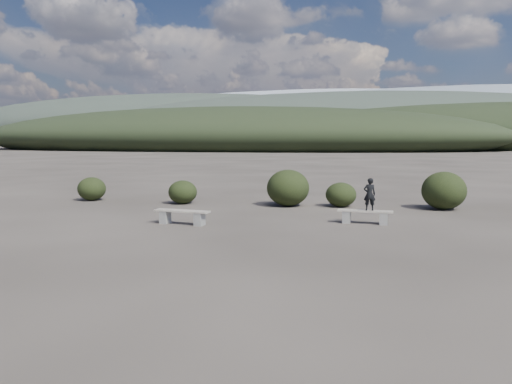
# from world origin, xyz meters

# --- Properties ---
(ground) EXTENTS (1200.00, 1200.00, 0.00)m
(ground) POSITION_xyz_m (0.00, 0.00, 0.00)
(ground) COLOR #302A25
(ground) RESTS_ON ground
(bench_left) EXTENTS (1.72, 0.57, 0.42)m
(bench_left) POSITION_xyz_m (-3.03, 4.33, 0.26)
(bench_left) COLOR slate
(bench_left) RESTS_ON ground
(bench_right) EXTENTS (1.63, 0.44, 0.40)m
(bench_right) POSITION_xyz_m (2.20, 5.55, 0.24)
(bench_right) COLOR slate
(bench_right) RESTS_ON ground
(seated_person) EXTENTS (0.38, 0.28, 0.96)m
(seated_person) POSITION_xyz_m (2.32, 5.55, 0.88)
(seated_person) COLOR black
(seated_person) RESTS_ON bench_right
(shrub_a) EXTENTS (1.10, 1.10, 0.90)m
(shrub_a) POSITION_xyz_m (-4.62, 8.68, 0.45)
(shrub_a) COLOR black
(shrub_a) RESTS_ON ground
(shrub_b) EXTENTS (1.58, 1.58, 1.35)m
(shrub_b) POSITION_xyz_m (-0.58, 8.90, 0.68)
(shrub_b) COLOR black
(shrub_b) RESTS_ON ground
(shrub_c) EXTENTS (1.12, 1.12, 0.90)m
(shrub_c) POSITION_xyz_m (1.35, 9.07, 0.45)
(shrub_c) COLOR black
(shrub_c) RESTS_ON ground
(shrub_d) EXTENTS (1.53, 1.53, 1.34)m
(shrub_d) POSITION_xyz_m (4.93, 9.14, 0.67)
(shrub_d) COLOR black
(shrub_d) RESTS_ON ground
(shrub_f) EXTENTS (1.11, 1.11, 0.94)m
(shrub_f) POSITION_xyz_m (-8.57, 8.88, 0.47)
(shrub_f) COLOR black
(shrub_f) RESTS_ON ground
(mountain_ridges) EXTENTS (500.00, 400.00, 56.00)m
(mountain_ridges) POSITION_xyz_m (-7.48, 339.06, 10.84)
(mountain_ridges) COLOR black
(mountain_ridges) RESTS_ON ground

